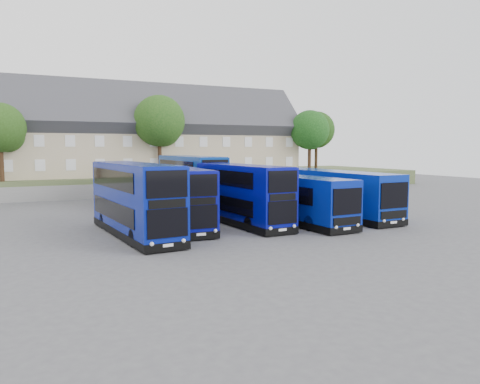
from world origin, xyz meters
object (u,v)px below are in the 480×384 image
(tree_east, at_px, (310,132))
(tree_far, at_px, (317,131))
(coach_east_a, at_px, (291,199))
(tree_mid, at_px, (160,123))
(tree_west, at_px, (2,130))
(dd_front_mid, at_px, (179,199))
(dd_front_left, at_px, (135,201))

(tree_east, xyz_separation_m, tree_far, (6.00, 7.00, 0.34))
(tree_far, bearing_deg, tree_east, -130.60)
(coach_east_a, distance_m, tree_mid, 24.31)
(coach_east_a, distance_m, tree_west, 29.97)
(coach_east_a, bearing_deg, tree_far, 49.68)
(dd_front_mid, height_order, tree_east, tree_east)
(tree_west, bearing_deg, tree_far, 9.46)
(dd_front_mid, height_order, coach_east_a, dd_front_mid)
(tree_east, bearing_deg, dd_front_mid, -139.37)
(tree_west, relative_size, tree_far, 0.88)
(dd_front_mid, xyz_separation_m, coach_east_a, (8.05, -1.04, -0.31))
(tree_west, height_order, tree_mid, tree_mid)
(tree_west, bearing_deg, dd_front_left, -72.59)
(tree_west, relative_size, tree_east, 0.94)
(tree_west, bearing_deg, tree_east, 0.00)
(coach_east_a, xyz_separation_m, tree_far, (23.29, 29.78, 6.10))
(dd_front_left, distance_m, tree_east, 37.35)
(coach_east_a, height_order, tree_east, tree_east)
(tree_mid, bearing_deg, tree_west, -178.21)
(dd_front_left, distance_m, tree_mid, 26.06)
(dd_front_mid, relative_size, tree_east, 1.24)
(dd_front_left, height_order, tree_mid, tree_mid)
(tree_east, bearing_deg, tree_far, 49.40)
(tree_mid, bearing_deg, tree_far, 14.04)
(dd_front_mid, distance_m, tree_far, 42.92)
(dd_front_mid, bearing_deg, coach_east_a, -2.94)
(dd_front_left, bearing_deg, dd_front_mid, 21.75)
(dd_front_mid, relative_size, coach_east_a, 0.83)
(dd_front_left, xyz_separation_m, tree_far, (34.68, 30.34, 5.60))
(coach_east_a, bearing_deg, dd_front_left, -179.50)
(coach_east_a, height_order, tree_mid, tree_mid)
(coach_east_a, bearing_deg, tree_east, 50.50)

